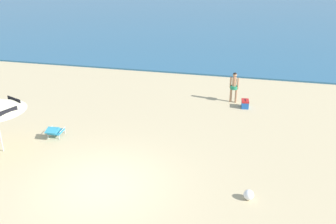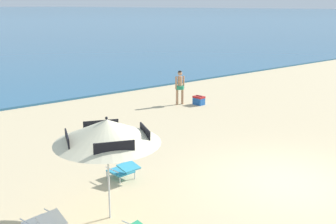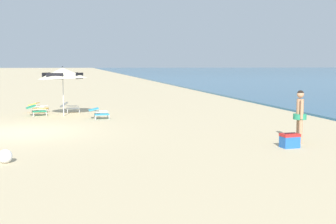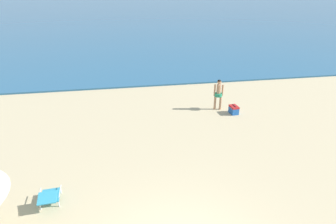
{
  "view_description": "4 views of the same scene",
  "coord_description": "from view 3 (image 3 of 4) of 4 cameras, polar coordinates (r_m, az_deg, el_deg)",
  "views": [
    {
      "loc": [
        4.55,
        -9.78,
        7.29
      ],
      "look_at": [
        1.15,
        4.97,
        0.68
      ],
      "focal_mm": 40.51,
      "sensor_mm": 36.0,
      "label": 1
    },
    {
      "loc": [
        -9.03,
        -5.93,
        4.48
      ],
      "look_at": [
        0.65,
        5.63,
        0.68
      ],
      "focal_mm": 45.81,
      "sensor_mm": 36.0,
      "label": 2
    },
    {
      "loc": [
        15.26,
        2.17,
        2.3
      ],
      "look_at": [
        1.23,
        5.01,
        0.73
      ],
      "focal_mm": 45.55,
      "sensor_mm": 36.0,
      "label": 3
    },
    {
      "loc": [
        -0.89,
        -3.79,
        5.77
      ],
      "look_at": [
        0.77,
        5.85,
        1.27
      ],
      "focal_mm": 29.68,
      "sensor_mm": 36.0,
      "label": 4
    }
  ],
  "objects": [
    {
      "name": "lounge_chair_spare_folded",
      "position": [
        20.43,
        -17.21,
        0.3
      ],
      "size": [
        0.71,
        0.96,
        0.5
      ],
      "color": "#1E7F56",
      "rests_on": "ground"
    },
    {
      "name": "person_standing_near_shore",
      "position": [
        13.19,
        17.24,
        -0.08
      ],
      "size": [
        0.46,
        0.38,
        1.57
      ],
      "color": "tan",
      "rests_on": "ground"
    },
    {
      "name": "ground_plane",
      "position": [
        15.58,
        -19.35,
        -2.59
      ],
      "size": [
        800.0,
        800.0,
        0.0
      ],
      "primitive_type": "plane",
      "color": "tan"
    },
    {
      "name": "lounge_chair_facing_sea",
      "position": [
        21.32,
        -13.03,
        0.63
      ],
      "size": [
        0.68,
        0.97,
        0.52
      ],
      "color": "white",
      "rests_on": "ground"
    },
    {
      "name": "cooler_box",
      "position": [
        12.46,
        15.97,
        -3.68
      ],
      "size": [
        0.39,
        0.52,
        0.43
      ],
      "color": "#1E56A8",
      "rests_on": "ground"
    },
    {
      "name": "beach_ball",
      "position": [
        10.81,
        -20.96,
        -5.55
      ],
      "size": [
        0.33,
        0.33,
        0.33
      ],
      "primitive_type": "sphere",
      "color": "white",
      "rests_on": "ground"
    },
    {
      "name": "beach_umbrella_striped_main",
      "position": [
        19.86,
        -13.92,
        5.06
      ],
      "size": [
        3.15,
        3.15,
        2.26
      ],
      "color": "silver",
      "rests_on": "ground"
    },
    {
      "name": "lounge_chair_beside_umbrella",
      "position": [
        18.56,
        -9.23,
        -0.07
      ],
      "size": [
        0.62,
        0.89,
        0.49
      ],
      "color": "teal",
      "rests_on": "ground"
    },
    {
      "name": "lounge_chair_under_umbrella",
      "position": [
        21.75,
        -16.94,
        0.65
      ],
      "size": [
        0.72,
        0.96,
        0.49
      ],
      "color": "gold",
      "rests_on": "ground"
    }
  ]
}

